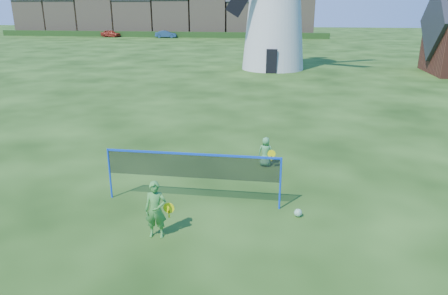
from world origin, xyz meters
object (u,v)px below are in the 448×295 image
player_girl (156,210)px  player_boy (266,152)px  play_ball (298,213)px  car_right (166,34)px  badminton_net (192,167)px  windmill (275,1)px  car_left (111,34)px

player_girl → player_boy: bearing=60.5°
play_ball → car_right: (-22.48, 65.22, 0.52)m
badminton_net → play_ball: 3.21m
badminton_net → player_boy: 3.88m
player_boy → play_ball: player_boy is taller
windmill → car_right: size_ratio=4.44×
player_boy → car_left: size_ratio=0.29×
windmill → play_ball: bearing=-86.3°
windmill → player_girl: 30.43m
badminton_net → car_left: 71.81m
badminton_net → player_boy: size_ratio=4.75×
badminton_net → player_girl: 2.06m
car_left → player_girl: bearing=-144.0°
badminton_net → car_right: 67.69m
player_boy → car_right: car_right is taller
car_left → player_boy: bearing=-140.5°
play_ball → windmill: bearing=93.7°
windmill → car_left: (-31.32, 37.20, -5.21)m
play_ball → car_left: (-33.14, 65.58, 0.52)m
player_boy → car_left: (-32.04, 61.87, 0.10)m
player_boy → play_ball: (1.10, -3.71, -0.42)m
car_right → windmill: bearing=-161.1°
windmill → player_girl: windmill is taller
badminton_net → player_boy: badminton_net is taller
player_girl → player_boy: 5.81m
badminton_net → car_right: (-19.46, 64.83, -0.51)m
play_ball → car_left: car_left is taller
player_girl → car_right: player_girl is taller
windmill → play_ball: windmill is taller
badminton_net → car_left: size_ratio=1.36×
badminton_net → play_ball: bearing=-7.4°
player_girl → car_right: size_ratio=0.39×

